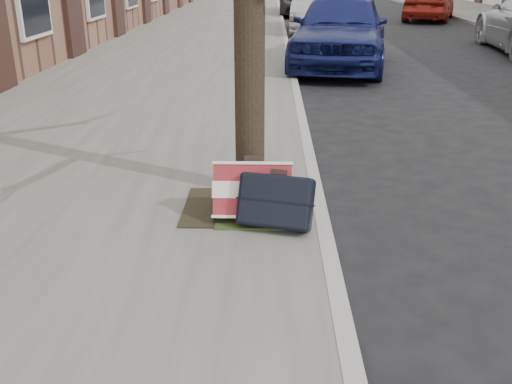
{
  "coord_description": "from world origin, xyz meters",
  "views": [
    {
      "loc": [
        -1.7,
        -3.32,
        2.08
      ],
      "look_at": [
        -1.8,
        0.8,
        0.43
      ],
      "focal_mm": 40.0,
      "sensor_mm": 36.0,
      "label": 1
    }
  ],
  "objects_px": {
    "suitcase_red": "(253,191)",
    "suitcase_navy": "(276,201)",
    "car_near_mid": "(317,10)",
    "car_near_front": "(341,29)"
  },
  "relations": [
    {
      "from": "suitcase_red",
      "to": "car_near_mid",
      "type": "xyz_separation_m",
      "value": [
        1.61,
        14.87,
        0.37
      ]
    },
    {
      "from": "car_near_front",
      "to": "car_near_mid",
      "type": "distance_m",
      "value": 6.63
    },
    {
      "from": "suitcase_red",
      "to": "suitcase_navy",
      "type": "xyz_separation_m",
      "value": [
        0.19,
        -0.17,
        -0.01
      ]
    },
    {
      "from": "car_near_mid",
      "to": "car_near_front",
      "type": "bearing_deg",
      "value": -85.62
    },
    {
      "from": "suitcase_red",
      "to": "car_near_mid",
      "type": "relative_size",
      "value": 0.14
    },
    {
      "from": "suitcase_navy",
      "to": "car_near_front",
      "type": "distance_m",
      "value": 8.55
    },
    {
      "from": "suitcase_red",
      "to": "suitcase_navy",
      "type": "height_order",
      "value": "suitcase_red"
    },
    {
      "from": "suitcase_navy",
      "to": "car_near_mid",
      "type": "height_order",
      "value": "car_near_mid"
    },
    {
      "from": "suitcase_red",
      "to": "car_near_mid",
      "type": "bearing_deg",
      "value": 83.86
    },
    {
      "from": "suitcase_red",
      "to": "suitcase_navy",
      "type": "bearing_deg",
      "value": -42.54
    }
  ]
}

